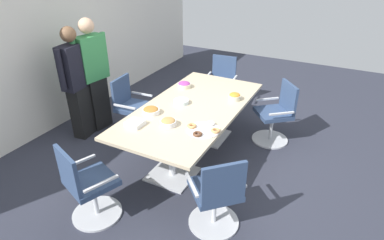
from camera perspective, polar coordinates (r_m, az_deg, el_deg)
ground_plane at (r=4.64m, az=0.00°, el=-6.04°), size 10.00×10.00×0.01m
back_wall at (r=5.51m, az=-23.39°, el=13.37°), size 8.00×0.10×2.80m
conference_table at (r=4.32m, az=0.00°, el=0.88°), size 2.40×1.20×0.75m
office_chair_0 at (r=3.33m, az=4.39°, el=-13.44°), size 0.76×0.76×0.91m
office_chair_1 at (r=4.92m, az=14.68°, el=0.66°), size 0.76×0.76×0.91m
office_chair_2 at (r=5.87m, az=5.17°, el=6.14°), size 0.59×0.59×0.91m
office_chair_3 at (r=5.03m, az=-10.66°, el=1.79°), size 0.58×0.58×0.91m
office_chair_4 at (r=3.59m, az=-18.05°, el=-11.34°), size 0.69×0.69×0.91m
person_standing_0 at (r=5.01m, az=-19.75°, el=6.28°), size 0.62×0.27×1.68m
person_standing_1 at (r=5.17m, az=-17.06°, el=7.82°), size 0.62×0.28×1.74m
snack_bowl_candy_mix at (r=4.85m, az=-1.40°, el=6.27°), size 0.20×0.20×0.09m
snack_bowl_pretzels at (r=4.10m, az=-7.30°, el=1.67°), size 0.22×0.22×0.09m
snack_bowl_cookies at (r=3.80m, az=-4.24°, el=-0.39°), size 0.19×0.19×0.09m
snack_bowl_chips_orange at (r=4.48m, az=7.57°, el=4.17°), size 0.17×0.17×0.10m
donut_platter at (r=3.71m, az=2.08°, el=-1.64°), size 0.40×0.40×0.04m
plate_stack at (r=4.34m, az=-1.93°, el=3.26°), size 0.20×0.20×0.05m
napkin_pile at (r=3.86m, az=-10.06°, el=-0.58°), size 0.19×0.19×0.06m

